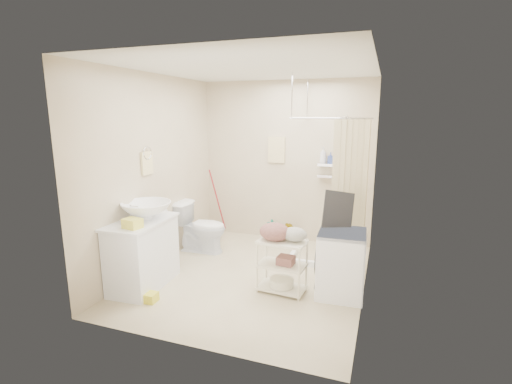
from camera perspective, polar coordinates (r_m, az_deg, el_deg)
floor at (r=4.97m, az=-0.58°, el=-12.76°), size 3.20×3.20×0.00m
ceiling at (r=4.54m, az=-0.66°, el=18.57°), size 2.80×3.20×0.04m
wall_back at (r=6.09m, az=4.56°, el=4.59°), size 2.80×0.04×2.60m
wall_front at (r=3.16m, az=-10.63°, el=-2.51°), size 2.80×0.04×2.60m
wall_left at (r=5.22m, az=-15.23°, el=2.98°), size 0.04×3.20×2.60m
wall_right at (r=4.31m, az=17.15°, el=1.04°), size 0.04×3.20×2.60m
vanity at (r=4.76m, az=-17.00°, el=-9.02°), size 0.58×0.97×0.83m
sink at (r=4.67m, az=-16.51°, el=-2.71°), size 0.72×0.72×0.20m
counter_basket at (r=4.34m, az=-18.48°, el=-4.60°), size 0.22×0.18×0.11m
floor_basket at (r=4.50m, az=-16.18°, el=-15.03°), size 0.27×0.21×0.14m
toilet at (r=5.74m, az=-8.37°, el=-5.33°), size 0.77×0.46×0.77m
mop at (r=6.49m, az=-6.14°, el=-1.53°), size 0.12×0.12×1.14m
potted_plant_a at (r=6.21m, az=2.53°, el=-5.88°), size 0.22×0.20×0.35m
potted_plant_b at (r=6.09m, az=5.22°, el=-6.24°), size 0.25×0.25×0.36m
hanging_towel at (r=6.09m, az=3.17°, el=6.50°), size 0.28×0.03×0.42m
towel_ring at (r=5.02m, az=-16.44°, el=4.53°), size 0.04×0.22×0.34m
tp_holder at (r=5.36m, az=-14.24°, el=-3.10°), size 0.08×0.12×0.14m
shower at (r=5.43m, az=11.70°, el=0.81°), size 1.10×1.10×2.10m
shampoo_bottle_a at (r=5.86m, az=10.27°, el=5.58°), size 0.12×0.12×0.25m
shampoo_bottle_b at (r=5.86m, az=11.39°, el=5.15°), size 0.10×0.10×0.17m
washing_machine at (r=4.46m, az=12.95°, el=-10.67°), size 0.55×0.57×0.77m
laundry_rack at (r=4.43m, az=4.02°, el=-10.56°), size 0.58×0.37×0.76m
ironing_board at (r=4.49m, az=12.00°, el=-7.36°), size 0.36×0.21×1.23m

